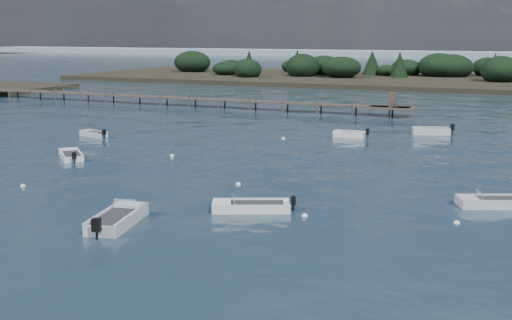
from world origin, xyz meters
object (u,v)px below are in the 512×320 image
at_px(dinghy_mid_grey, 71,156).
at_px(dinghy_mid_white_b, 495,204).
at_px(tender_far_grey, 94,135).
at_px(tender_far_grey_b, 431,132).
at_px(dinghy_mid_white_a, 251,208).
at_px(tender_far_white, 350,135).
at_px(dinghy_extra_a, 118,221).
at_px(jetty, 192,99).

xyz_separation_m(dinghy_mid_grey, dinghy_mid_white_b, (30.18, -1.80, 0.00)).
distance_m(tender_far_grey, tender_far_grey_b, 31.17).
relative_size(dinghy_mid_grey, tender_far_grey, 1.14).
distance_m(dinghy_mid_white_a, tender_far_grey_b, 30.96).
height_order(dinghy_mid_grey, tender_far_grey_b, tender_far_grey_b).
distance_m(tender_far_white, dinghy_mid_white_b, 24.13).
relative_size(tender_far_grey, dinghy_extra_a, 0.68).
relative_size(tender_far_grey_b, dinghy_mid_white_b, 0.89).
bearing_deg(jetty, dinghy_mid_white_a, -57.42).
relative_size(tender_far_grey_b, jetty, 0.06).
distance_m(tender_far_white, dinghy_mid_white_a, 26.06).
xyz_separation_m(tender_far_grey, jetty, (-3.68, 25.08, 0.84)).
bearing_deg(dinghy_mid_grey, dinghy_mid_white_a, -23.24).
height_order(dinghy_extra_a, dinghy_mid_white_b, dinghy_extra_a).
xyz_separation_m(tender_far_grey_b, dinghy_mid_white_b, (7.04, -24.53, -0.04)).
bearing_deg(dinghy_extra_a, jetty, 115.00).
xyz_separation_m(tender_far_white, jetty, (-25.22, 16.13, 0.83)).
bearing_deg(dinghy_mid_grey, dinghy_mid_white_b, -3.42).
height_order(tender_far_grey_b, dinghy_mid_white_b, tender_far_grey_b).
bearing_deg(jetty, tender_far_grey, -81.66).
bearing_deg(dinghy_mid_white_b, tender_far_grey_b, 106.02).
distance_m(dinghy_mid_grey, tender_far_white, 24.59).
xyz_separation_m(tender_far_white, dinghy_extra_a, (-3.26, -30.97, 0.02)).
bearing_deg(dinghy_mid_grey, tender_far_grey_b, 44.48).
height_order(dinghy_mid_white_a, dinghy_extra_a, dinghy_extra_a).
height_order(dinghy_mid_white_a, jetty, jetty).
bearing_deg(dinghy_mid_grey, tender_far_grey, 118.24).
relative_size(dinghy_mid_grey, tender_far_white, 1.14).
distance_m(dinghy_mid_grey, tender_far_grey, 10.43).
bearing_deg(tender_far_grey, tender_far_grey_b, 25.74).
bearing_deg(dinghy_mid_grey, dinghy_extra_a, -43.86).
distance_m(tender_far_white, jetty, 29.95).
bearing_deg(dinghy_mid_white_a, dinghy_extra_a, -134.99).
height_order(tender_far_grey, dinghy_mid_white_b, dinghy_mid_white_b).
xyz_separation_m(tender_far_grey_b, jetty, (-31.75, 11.55, 0.80)).
relative_size(tender_far_grey, jetty, 0.05).
relative_size(tender_far_white, tender_far_grey, 1.00).
height_order(tender_far_grey, dinghy_mid_white_a, dinghy_mid_white_a).
xyz_separation_m(dinghy_mid_white_b, jetty, (-38.79, 36.07, 0.84)).
bearing_deg(tender_far_white, dinghy_mid_white_b, -55.76).
bearing_deg(tender_far_grey_b, dinghy_extra_a, -105.40).
relative_size(dinghy_mid_white_b, jetty, 0.07).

